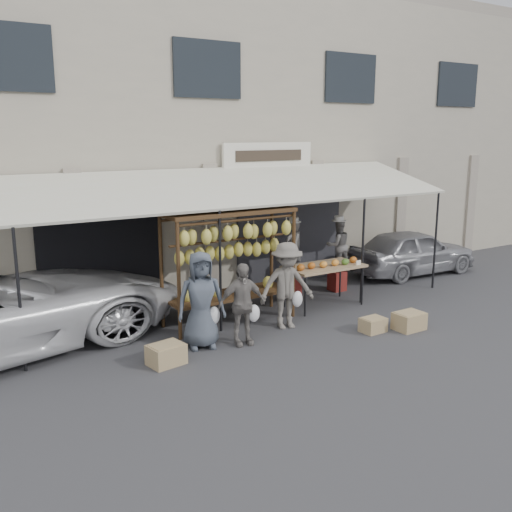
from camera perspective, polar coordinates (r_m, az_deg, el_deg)
The scene contains 16 objects.
ground_plane at distance 10.50m, azimuth 4.38°, elevation -8.31°, with size 90.00×90.00×0.00m, color #2D2D30.
shophouse at distance 15.54m, azimuth -9.94°, elevation 11.98°, with size 24.00×6.15×7.30m.
awning at distance 11.80m, azimuth -1.95°, elevation 6.87°, with size 10.00×2.35×2.92m.
banana_rack at distance 10.96m, azimuth -2.57°, elevation 1.17°, with size 2.60×0.90×2.24m.
produce_table at distance 12.24m, azimuth 6.92°, elevation -1.10°, with size 1.70×0.90×1.04m.
vendor_left at distance 12.98m, azimuth 3.75°, elevation 0.72°, with size 0.48×0.31×1.31m, color #63605E.
vendor_right at distance 13.46m, azimuth 8.22°, elevation 1.06°, with size 0.60×0.47×1.24m, color slate.
customer_left at distance 9.90m, azimuth -5.51°, elevation -4.40°, with size 0.83×0.54×1.70m, color #444C57.
customer_mid at distance 10.01m, azimuth -1.43°, elevation -4.85°, with size 0.87×0.36×1.48m, color slate.
customer_right at distance 10.84m, azimuth 3.08°, elevation -2.98°, with size 1.08×0.62×1.67m, color #676159.
stool_left at distance 13.19m, azimuth 3.70°, elevation -2.98°, with size 0.31×0.31×0.43m, color maroon.
stool_right at distance 13.65m, azimuth 8.11°, elevation -2.46°, with size 0.34×0.34×0.47m, color maroon.
crate_near_a at distance 11.03m, azimuth 11.62°, elevation -6.76°, with size 0.45×0.34×0.27m, color tan.
crate_near_b at distance 11.30m, azimuth 15.06°, elevation -6.30°, with size 0.55×0.42×0.33m, color tan.
crate_far at distance 9.47m, azimuth -8.97°, elevation -9.70°, with size 0.56×0.42×0.33m, color tan.
sedan at distance 15.57m, azimuth 15.39°, elevation 0.45°, with size 1.43×3.55×1.21m, color gray.
Camera 1 is at (-5.83, -7.91, 3.70)m, focal length 40.00 mm.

